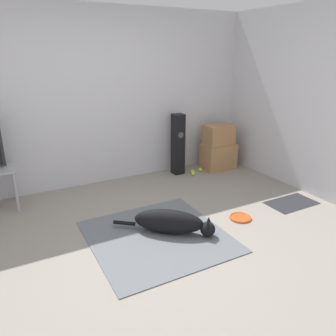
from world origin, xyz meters
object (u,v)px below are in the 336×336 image
(dog, at_px, (172,222))
(cardboard_box_upper, at_px, (219,135))
(frisbee, at_px, (240,218))
(tennis_ball_loose_on_carpet, at_px, (193,173))
(tennis_ball_near_speaker, at_px, (200,170))
(cardboard_box_lower, at_px, (218,156))
(tennis_ball_by_boxes, at_px, (193,171))
(floor_speaker, at_px, (178,144))

(dog, bearing_deg, cardboard_box_upper, 41.25)
(frisbee, relative_size, tennis_ball_loose_on_carpet, 4.05)
(tennis_ball_near_speaker, distance_m, tennis_ball_loose_on_carpet, 0.23)
(tennis_ball_near_speaker, bearing_deg, tennis_ball_loose_on_carpet, -154.40)
(tennis_ball_loose_on_carpet, bearing_deg, dog, -129.66)
(dog, height_order, cardboard_box_upper, cardboard_box_upper)
(dog, distance_m, cardboard_box_lower, 2.35)
(cardboard_box_lower, bearing_deg, tennis_ball_by_boxes, -178.81)
(tennis_ball_by_boxes, bearing_deg, frisbee, -101.66)
(cardboard_box_upper, relative_size, tennis_ball_near_speaker, 7.29)
(dog, relative_size, tennis_ball_near_speaker, 14.17)
(cardboard_box_upper, bearing_deg, tennis_ball_by_boxes, -178.86)
(cardboard_box_lower, xyz_separation_m, tennis_ball_loose_on_carpet, (-0.58, -0.10, -0.19))
(tennis_ball_loose_on_carpet, bearing_deg, tennis_ball_by_boxes, 61.14)
(cardboard_box_upper, xyz_separation_m, tennis_ball_near_speaker, (-0.36, -0.00, -0.57))
(tennis_ball_by_boxes, bearing_deg, floor_speaker, 152.07)
(dog, height_order, cardboard_box_lower, cardboard_box_lower)
(cardboard_box_lower, relative_size, cardboard_box_upper, 1.16)
(cardboard_box_upper, xyz_separation_m, tennis_ball_by_boxes, (-0.51, -0.01, -0.57))
(dog, xyz_separation_m, frisbee, (0.91, -0.09, -0.13))
(tennis_ball_near_speaker, bearing_deg, tennis_ball_by_boxes, -177.69)
(tennis_ball_by_boxes, distance_m, tennis_ball_loose_on_carpet, 0.11)
(dog, bearing_deg, tennis_ball_by_boxes, 50.92)
(frisbee, xyz_separation_m, cardboard_box_upper, (0.85, 1.64, 0.59))
(dog, height_order, frisbee, dog)
(floor_speaker, relative_size, tennis_ball_loose_on_carpet, 15.10)
(dog, bearing_deg, frisbee, -5.96)
(frisbee, xyz_separation_m, floor_speaker, (0.11, 1.74, 0.49))
(dog, relative_size, floor_speaker, 0.94)
(floor_speaker, relative_size, tennis_ball_near_speaker, 15.10)
(dog, relative_size, cardboard_box_lower, 1.67)
(frisbee, height_order, tennis_ball_by_boxes, tennis_ball_by_boxes)
(frisbee, distance_m, tennis_ball_by_boxes, 1.66)
(tennis_ball_near_speaker, xyz_separation_m, tennis_ball_loose_on_carpet, (-0.21, -0.10, 0.00))
(floor_speaker, distance_m, tennis_ball_loose_on_carpet, 0.54)
(cardboard_box_upper, distance_m, tennis_ball_by_boxes, 0.77)
(cardboard_box_upper, relative_size, tennis_ball_by_boxes, 7.29)
(cardboard_box_upper, height_order, tennis_ball_by_boxes, cardboard_box_upper)
(tennis_ball_by_boxes, bearing_deg, tennis_ball_near_speaker, 2.31)
(frisbee, relative_size, tennis_ball_near_speaker, 4.05)
(cardboard_box_lower, bearing_deg, frisbee, -117.74)
(dog, height_order, tennis_ball_near_speaker, dog)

